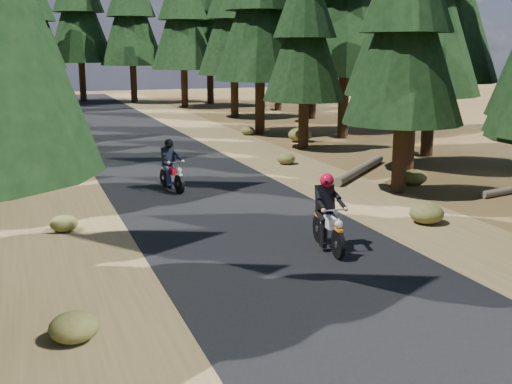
% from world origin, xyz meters
% --- Properties ---
extents(ground, '(120.00, 120.00, 0.00)m').
position_xyz_m(ground, '(0.00, 0.00, 0.00)').
color(ground, '#49371A').
rests_on(ground, ground).
extents(road, '(6.00, 100.00, 0.01)m').
position_xyz_m(road, '(0.00, 5.00, 0.01)').
color(road, black).
rests_on(road, ground).
extents(shoulder_l, '(3.20, 100.00, 0.01)m').
position_xyz_m(shoulder_l, '(-4.60, 5.00, 0.00)').
color(shoulder_l, brown).
rests_on(shoulder_l, ground).
extents(shoulder_r, '(3.20, 100.00, 0.01)m').
position_xyz_m(shoulder_r, '(4.60, 5.00, 0.00)').
color(shoulder_r, brown).
rests_on(shoulder_r, ground).
extents(log_near, '(4.07, 3.94, 0.32)m').
position_xyz_m(log_near, '(6.46, 7.71, 0.16)').
color(log_near, '#4C4233').
rests_on(log_near, ground).
extents(understory_shrubs, '(15.99, 30.42, 0.71)m').
position_xyz_m(understory_shrubs, '(1.41, 8.28, 0.28)').
color(understory_shrubs, '#474C1E').
rests_on(understory_shrubs, ground).
extents(rider_lead, '(0.83, 2.06, 1.79)m').
position_xyz_m(rider_lead, '(1.12, -0.31, 0.60)').
color(rider_lead, silver).
rests_on(rider_lead, road).
extents(rider_follow, '(0.90, 1.96, 1.69)m').
position_xyz_m(rider_follow, '(-0.84, 7.30, 0.57)').
color(rider_follow, '#A50B1A').
rests_on(rider_follow, road).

